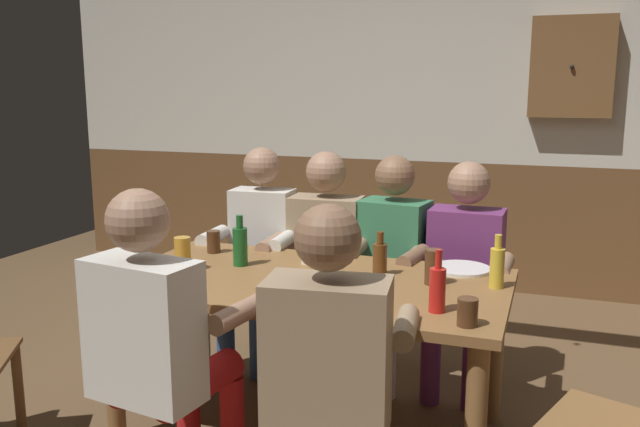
# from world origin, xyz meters

# --- Properties ---
(back_wall_upper) EXTENTS (6.29, 0.12, 1.69)m
(back_wall_upper) POSITION_xyz_m (0.00, 2.73, 1.83)
(back_wall_upper) COLOR beige
(back_wall_wainscot) EXTENTS (6.29, 0.12, 0.99)m
(back_wall_wainscot) POSITION_xyz_m (0.00, 2.73, 0.49)
(back_wall_wainscot) COLOR brown
(back_wall_wainscot) RESTS_ON ground_plane
(dining_table) EXTENTS (1.72, 0.93, 0.73)m
(dining_table) POSITION_xyz_m (0.00, 0.18, 0.63)
(dining_table) COLOR brown
(dining_table) RESTS_ON ground_plane
(person_0) EXTENTS (0.51, 0.51, 1.23)m
(person_0) POSITION_xyz_m (-0.58, 0.87, 0.67)
(person_0) COLOR silver
(person_0) RESTS_ON ground_plane
(person_1) EXTENTS (0.55, 0.53, 1.22)m
(person_1) POSITION_xyz_m (-0.19, 0.89, 0.68)
(person_1) COLOR #997F60
(person_1) RESTS_ON ground_plane
(person_2) EXTENTS (0.53, 0.57, 1.21)m
(person_2) POSITION_xyz_m (0.18, 0.88, 0.67)
(person_2) COLOR #33724C
(person_2) RESTS_ON ground_plane
(person_3) EXTENTS (0.52, 0.53, 1.19)m
(person_3) POSITION_xyz_m (0.58, 0.88, 0.66)
(person_3) COLOR #6B2D66
(person_3) RESTS_ON ground_plane
(person_4) EXTENTS (0.59, 0.55, 1.23)m
(person_4) POSITION_xyz_m (-0.33, -0.51, 0.68)
(person_4) COLOR silver
(person_4) RESTS_ON ground_plane
(person_5) EXTENTS (0.57, 0.57, 1.22)m
(person_5) POSITION_xyz_m (0.34, -0.52, 0.67)
(person_5) COLOR #997F60
(person_5) RESTS_ON ground_plane
(table_candle) EXTENTS (0.04, 0.04, 0.08)m
(table_candle) POSITION_xyz_m (0.04, 0.38, 0.77)
(table_candle) COLOR #F9E08C
(table_candle) RESTS_ON dining_table
(condiment_caddy) EXTENTS (0.14, 0.10, 0.05)m
(condiment_caddy) POSITION_xyz_m (0.30, -0.12, 0.75)
(condiment_caddy) COLOR #B2B7BC
(condiment_caddy) RESTS_ON dining_table
(plate_0) EXTENTS (0.27, 0.27, 0.01)m
(plate_0) POSITION_xyz_m (0.61, 0.54, 0.74)
(plate_0) COLOR white
(plate_0) RESTS_ON dining_table
(plate_1) EXTENTS (0.27, 0.27, 0.01)m
(plate_1) POSITION_xyz_m (0.05, -0.15, 0.74)
(plate_1) COLOR white
(plate_1) RESTS_ON dining_table
(bottle_0) EXTENTS (0.06, 0.06, 0.23)m
(bottle_0) POSITION_xyz_m (0.79, 0.32, 0.82)
(bottle_0) COLOR gold
(bottle_0) RESTS_ON dining_table
(bottle_1) EXTENTS (0.07, 0.07, 0.24)m
(bottle_1) POSITION_xyz_m (-0.39, 0.28, 0.83)
(bottle_1) COLOR #195923
(bottle_1) RESTS_ON dining_table
(bottle_2) EXTENTS (0.06, 0.06, 0.20)m
(bottle_2) POSITION_xyz_m (0.28, 0.34, 0.81)
(bottle_2) COLOR #593314
(bottle_2) RESTS_ON dining_table
(bottle_3) EXTENTS (0.06, 0.06, 0.24)m
(bottle_3) POSITION_xyz_m (0.60, -0.07, 0.82)
(bottle_3) COLOR red
(bottle_3) RESTS_ON dining_table
(pint_glass_0) EXTENTS (0.08, 0.08, 0.16)m
(pint_glass_0) POSITION_xyz_m (-0.60, 0.11, 0.81)
(pint_glass_0) COLOR gold
(pint_glass_0) RESTS_ON dining_table
(pint_glass_1) EXTENTS (0.07, 0.07, 0.11)m
(pint_glass_1) POSITION_xyz_m (-0.63, 0.45, 0.79)
(pint_glass_1) COLOR #4C2D19
(pint_glass_1) RESTS_ON dining_table
(pint_glass_2) EXTENTS (0.07, 0.07, 0.15)m
(pint_glass_2) POSITION_xyz_m (0.53, 0.28, 0.81)
(pint_glass_2) COLOR #4C2D19
(pint_glass_2) RESTS_ON dining_table
(pint_glass_3) EXTENTS (0.07, 0.07, 0.10)m
(pint_glass_3) POSITION_xyz_m (0.73, -0.18, 0.78)
(pint_glass_3) COLOR #4C2D19
(pint_glass_3) RESTS_ON dining_table
(pint_glass_4) EXTENTS (0.06, 0.06, 0.13)m
(pint_glass_4) POSITION_xyz_m (-0.10, 0.41, 0.79)
(pint_glass_4) COLOR white
(pint_glass_4) RESTS_ON dining_table
(wall_dart_cabinet) EXTENTS (0.56, 0.15, 0.70)m
(wall_dart_cabinet) POSITION_xyz_m (1.06, 2.60, 1.70)
(wall_dart_cabinet) COLOR brown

